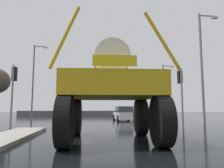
# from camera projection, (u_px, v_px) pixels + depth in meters

# --- Properties ---
(ground_plane) EXTENTS (120.00, 120.00, 0.00)m
(ground_plane) POSITION_uv_depth(u_px,v_px,m) (101.00, 123.00, 19.68)
(ground_plane) COLOR black
(oversize_sprayer) EXTENTS (4.45, 5.31, 4.71)m
(oversize_sprayer) POSITION_uv_depth(u_px,v_px,m) (111.00, 91.00, 8.77)
(oversize_sprayer) COLOR black
(oversize_sprayer) RESTS_ON ground
(sedan_ahead) EXTENTS (2.02, 4.17, 1.52)m
(sedan_ahead) POSITION_uv_depth(u_px,v_px,m) (124.00, 114.00, 23.20)
(sedan_ahead) COLOR silver
(sedan_ahead) RESTS_ON ground
(traffic_signal_near_left) EXTENTS (0.24, 0.54, 3.90)m
(traffic_signal_near_left) POSITION_uv_depth(u_px,v_px,m) (14.00, 83.00, 12.85)
(traffic_signal_near_left) COLOR slate
(traffic_signal_near_left) RESTS_ON ground
(traffic_signal_near_right) EXTENTS (0.24, 0.54, 3.87)m
(traffic_signal_near_right) POSITION_uv_depth(u_px,v_px,m) (181.00, 85.00, 13.93)
(traffic_signal_near_right) COLOR slate
(traffic_signal_near_right) RESTS_ON ground
(traffic_signal_far_left) EXTENTS (0.24, 0.55, 3.66)m
(traffic_signal_far_left) POSITION_uv_depth(u_px,v_px,m) (67.00, 98.00, 28.30)
(traffic_signal_far_left) COLOR slate
(traffic_signal_far_left) RESTS_ON ground
(streetlight_near_right) EXTENTS (1.60, 0.24, 8.62)m
(streetlight_near_right) POSITION_uv_depth(u_px,v_px,m) (203.00, 63.00, 16.13)
(streetlight_near_right) COLOR slate
(streetlight_near_right) RESTS_ON ground
(streetlight_far_left) EXTENTS (1.65, 0.24, 9.04)m
(streetlight_far_left) POSITION_uv_depth(u_px,v_px,m) (34.00, 78.00, 25.69)
(streetlight_far_left) COLOR slate
(streetlight_far_left) RESTS_ON ground
(streetlight_far_right) EXTENTS (1.66, 0.24, 7.46)m
(streetlight_far_right) POSITION_uv_depth(u_px,v_px,m) (164.00, 88.00, 29.83)
(streetlight_far_right) COLOR slate
(streetlight_far_right) RESTS_ON ground
(roadside_barrier) EXTENTS (27.67, 0.24, 0.90)m
(roadside_barrier) POSITION_uv_depth(u_px,v_px,m) (96.00, 113.00, 38.85)
(roadside_barrier) COLOR #59595B
(roadside_barrier) RESTS_ON ground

